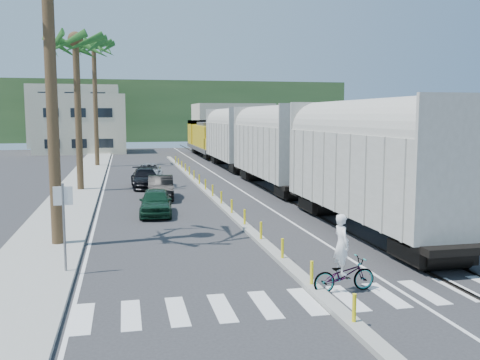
{
  "coord_description": "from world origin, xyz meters",
  "views": [
    {
      "loc": [
        -5.38,
        -15.61,
        5.14
      ],
      "look_at": [
        0.16,
        9.74,
        2.0
      ],
      "focal_mm": 40.0,
      "sensor_mm": 36.0,
      "label": 1
    }
  ],
  "objects_px": {
    "car_second": "(161,188)",
    "cyclist": "(343,267)",
    "street_sign": "(64,215)",
    "car_lead": "(156,202)"
  },
  "relations": [
    {
      "from": "car_second",
      "to": "cyclist",
      "type": "bearing_deg",
      "value": -74.88
    },
    {
      "from": "street_sign",
      "to": "car_lead",
      "type": "distance_m",
      "value": 10.68
    },
    {
      "from": "street_sign",
      "to": "cyclist",
      "type": "xyz_separation_m",
      "value": [
        8.11,
        -3.44,
        -1.23
      ]
    },
    {
      "from": "street_sign",
      "to": "car_second",
      "type": "bearing_deg",
      "value": 75.06
    },
    {
      "from": "car_lead",
      "to": "car_second",
      "type": "xyz_separation_m",
      "value": [
        0.61,
        5.37,
        0.03
      ]
    },
    {
      "from": "cyclist",
      "to": "car_lead",
      "type": "bearing_deg",
      "value": 14.6
    },
    {
      "from": "car_lead",
      "to": "cyclist",
      "type": "height_order",
      "value": "cyclist"
    },
    {
      "from": "street_sign",
      "to": "car_lead",
      "type": "height_order",
      "value": "street_sign"
    },
    {
      "from": "car_lead",
      "to": "cyclist",
      "type": "xyz_separation_m",
      "value": [
        4.62,
        -13.45,
        0.05
      ]
    },
    {
      "from": "street_sign",
      "to": "car_second",
      "type": "relative_size",
      "value": 0.68
    }
  ]
}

